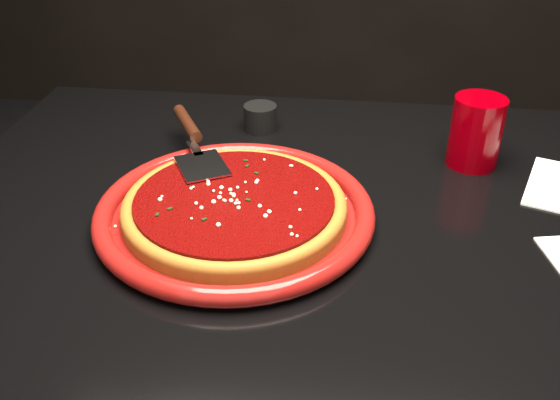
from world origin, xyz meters
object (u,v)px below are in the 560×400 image
(ramekin, at_px, (260,117))
(table, at_px, (324,384))
(cup, at_px, (476,132))
(plate, at_px, (235,212))
(pizza_server, at_px, (195,141))

(ramekin, bearing_deg, table, -59.55)
(ramekin, bearing_deg, cup, -13.57)
(ramekin, bearing_deg, plate, -88.24)
(pizza_server, xyz_separation_m, cup, (0.44, 0.07, 0.01))
(table, distance_m, ramekin, 0.49)
(pizza_server, distance_m, ramekin, 0.18)
(plate, xyz_separation_m, pizza_server, (-0.09, 0.15, 0.03))
(plate, bearing_deg, cup, 31.22)
(pizza_server, bearing_deg, ramekin, 33.88)
(table, height_order, ramekin, ramekin)
(table, xyz_separation_m, ramekin, (-0.15, 0.25, 0.40))
(cup, relative_size, ramekin, 1.92)
(plate, height_order, cup, cup)
(cup, xyz_separation_m, ramekin, (-0.36, 0.09, -0.03))
(plate, relative_size, cup, 3.43)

